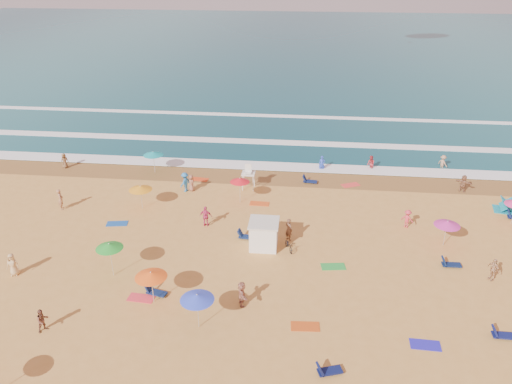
# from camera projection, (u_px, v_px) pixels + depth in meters

# --- Properties ---
(ground) EXTENTS (220.00, 220.00, 0.00)m
(ground) POSITION_uv_depth(u_px,v_px,m) (244.00, 244.00, 37.80)
(ground) COLOR gold
(ground) RESTS_ON ground
(ocean) EXTENTS (220.00, 140.00, 0.18)m
(ocean) POSITION_uv_depth(u_px,v_px,m) (291.00, 47.00, 112.80)
(ocean) COLOR #0C4756
(ocean) RESTS_ON ground
(wet_sand) EXTENTS (220.00, 220.00, 0.00)m
(wet_sand) POSITION_uv_depth(u_px,v_px,m) (260.00, 177.00, 48.96)
(wet_sand) COLOR olive
(wet_sand) RESTS_ON ground
(surf_foam) EXTENTS (200.00, 18.70, 0.05)m
(surf_foam) POSITION_uv_depth(u_px,v_px,m) (267.00, 144.00, 56.79)
(surf_foam) COLOR white
(surf_foam) RESTS_ON ground
(cabana) EXTENTS (2.00, 2.00, 2.00)m
(cabana) POSITION_uv_depth(u_px,v_px,m) (264.00, 235.00, 37.08)
(cabana) COLOR white
(cabana) RESTS_ON ground
(cabana_roof) EXTENTS (2.20, 2.20, 0.12)m
(cabana_roof) POSITION_uv_depth(u_px,v_px,m) (264.00, 223.00, 36.61)
(cabana_roof) COLOR silver
(cabana_roof) RESTS_ON cabana
(bicycle) EXTENTS (1.04, 1.60, 0.80)m
(bicycle) POSITION_uv_depth(u_px,v_px,m) (289.00, 245.00, 36.90)
(bicycle) COLOR black
(bicycle) RESTS_ON ground
(lifeguard_stand) EXTENTS (1.20, 1.20, 2.10)m
(lifeguard_stand) POSITION_uv_depth(u_px,v_px,m) (248.00, 178.00, 46.10)
(lifeguard_stand) COLOR white
(lifeguard_stand) RESTS_ON ground
(beach_umbrellas) EXTENTS (59.70, 30.43, 0.79)m
(beach_umbrellas) POSITION_uv_depth(u_px,v_px,m) (270.00, 226.00, 36.04)
(beach_umbrellas) COLOR #FF4F15
(beach_umbrellas) RESTS_ON ground
(loungers) EXTENTS (48.47, 24.57, 0.34)m
(loungers) POSITION_uv_depth(u_px,v_px,m) (300.00, 261.00, 35.46)
(loungers) COLOR navy
(loungers) RESTS_ON ground
(towels) EXTENTS (33.24, 24.69, 0.03)m
(towels) POSITION_uv_depth(u_px,v_px,m) (205.00, 256.00, 36.28)
(towels) COLOR red
(towels) RESTS_ON ground
(beachgoers) EXTENTS (40.02, 28.21, 2.11)m
(beachgoers) POSITION_uv_depth(u_px,v_px,m) (276.00, 205.00, 41.88)
(beachgoers) COLOR brown
(beachgoers) RESTS_ON ground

